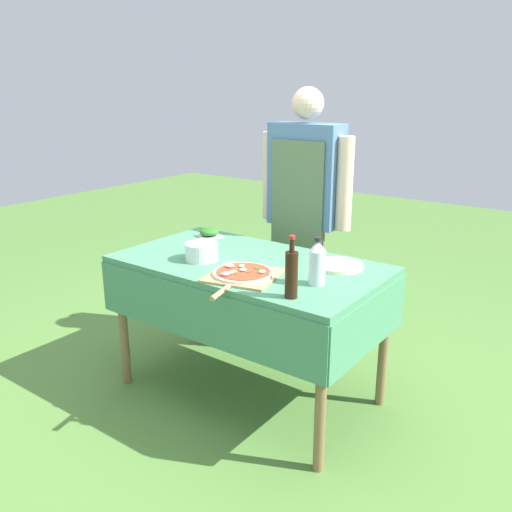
{
  "coord_description": "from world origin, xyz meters",
  "views": [
    {
      "loc": [
        1.67,
        -2.2,
        1.69
      ],
      "look_at": [
        0.05,
        0.0,
        0.84
      ],
      "focal_mm": 38.0,
      "sensor_mm": 36.0,
      "label": 1
    }
  ],
  "objects_px": {
    "pizza_on_peel": "(242,274)",
    "mixing_tub": "(201,252)",
    "prep_table": "(249,279)",
    "plate_stack": "(338,265)",
    "water_bottle": "(317,263)",
    "herb_container": "(209,232)",
    "person_cook": "(305,201)",
    "oil_bottle": "(291,273)"
  },
  "relations": [
    {
      "from": "herb_container",
      "to": "plate_stack",
      "type": "relative_size",
      "value": 0.77
    },
    {
      "from": "pizza_on_peel",
      "to": "prep_table",
      "type": "bearing_deg",
      "value": 106.62
    },
    {
      "from": "prep_table",
      "to": "pizza_on_peel",
      "type": "bearing_deg",
      "value": -59.94
    },
    {
      "from": "person_cook",
      "to": "prep_table",
      "type": "bearing_deg",
      "value": 95.89
    },
    {
      "from": "oil_bottle",
      "to": "person_cook",
      "type": "bearing_deg",
      "value": 118.52
    },
    {
      "from": "person_cook",
      "to": "herb_container",
      "type": "bearing_deg",
      "value": 45.25
    },
    {
      "from": "water_bottle",
      "to": "mixing_tub",
      "type": "relative_size",
      "value": 1.29
    },
    {
      "from": "pizza_on_peel",
      "to": "mixing_tub",
      "type": "distance_m",
      "value": 0.36
    },
    {
      "from": "person_cook",
      "to": "plate_stack",
      "type": "bearing_deg",
      "value": 134.98
    },
    {
      "from": "mixing_tub",
      "to": "prep_table",
      "type": "bearing_deg",
      "value": 30.06
    },
    {
      "from": "water_bottle",
      "to": "plate_stack",
      "type": "xyz_separation_m",
      "value": [
        -0.04,
        0.29,
        -0.1
      ]
    },
    {
      "from": "person_cook",
      "to": "oil_bottle",
      "type": "relative_size",
      "value": 5.94
    },
    {
      "from": "oil_bottle",
      "to": "plate_stack",
      "type": "relative_size",
      "value": 1.09
    },
    {
      "from": "prep_table",
      "to": "pizza_on_peel",
      "type": "xyz_separation_m",
      "value": [
        0.12,
        -0.22,
        0.11
      ]
    },
    {
      "from": "mixing_tub",
      "to": "pizza_on_peel",
      "type": "bearing_deg",
      "value": -14.18
    },
    {
      "from": "herb_container",
      "to": "plate_stack",
      "type": "distance_m",
      "value": 0.94
    },
    {
      "from": "person_cook",
      "to": "herb_container",
      "type": "height_order",
      "value": "person_cook"
    },
    {
      "from": "oil_bottle",
      "to": "water_bottle",
      "type": "height_order",
      "value": "oil_bottle"
    },
    {
      "from": "mixing_tub",
      "to": "plate_stack",
      "type": "relative_size",
      "value": 0.68
    },
    {
      "from": "oil_bottle",
      "to": "pizza_on_peel",
      "type": "bearing_deg",
      "value": 165.9
    },
    {
      "from": "person_cook",
      "to": "pizza_on_peel",
      "type": "xyz_separation_m",
      "value": [
        0.21,
        -0.92,
        -0.19
      ]
    },
    {
      "from": "water_bottle",
      "to": "mixing_tub",
      "type": "bearing_deg",
      "value": -176.65
    },
    {
      "from": "person_cook",
      "to": "herb_container",
      "type": "distance_m",
      "value": 0.64
    },
    {
      "from": "prep_table",
      "to": "plate_stack",
      "type": "xyz_separation_m",
      "value": [
        0.43,
        0.2,
        0.11
      ]
    },
    {
      "from": "herb_container",
      "to": "plate_stack",
      "type": "bearing_deg",
      "value": -3.87
    },
    {
      "from": "mixing_tub",
      "to": "plate_stack",
      "type": "height_order",
      "value": "mixing_tub"
    },
    {
      "from": "oil_bottle",
      "to": "herb_container",
      "type": "xyz_separation_m",
      "value": [
        -0.97,
        0.56,
        -0.09
      ]
    },
    {
      "from": "water_bottle",
      "to": "herb_container",
      "type": "relative_size",
      "value": 1.15
    },
    {
      "from": "mixing_tub",
      "to": "plate_stack",
      "type": "xyz_separation_m",
      "value": [
        0.65,
        0.33,
        -0.04
      ]
    },
    {
      "from": "oil_bottle",
      "to": "water_bottle",
      "type": "relative_size",
      "value": 1.23
    },
    {
      "from": "oil_bottle",
      "to": "plate_stack",
      "type": "distance_m",
      "value": 0.51
    },
    {
      "from": "plate_stack",
      "to": "prep_table",
      "type": "bearing_deg",
      "value": -155.45
    },
    {
      "from": "person_cook",
      "to": "pizza_on_peel",
      "type": "height_order",
      "value": "person_cook"
    },
    {
      "from": "prep_table",
      "to": "herb_container",
      "type": "relative_size",
      "value": 7.2
    },
    {
      "from": "person_cook",
      "to": "plate_stack",
      "type": "height_order",
      "value": "person_cook"
    },
    {
      "from": "prep_table",
      "to": "person_cook",
      "type": "distance_m",
      "value": 0.77
    },
    {
      "from": "water_bottle",
      "to": "herb_container",
      "type": "distance_m",
      "value": 1.04
    },
    {
      "from": "person_cook",
      "to": "pizza_on_peel",
      "type": "relative_size",
      "value": 3.2
    },
    {
      "from": "pizza_on_peel",
      "to": "water_bottle",
      "type": "relative_size",
      "value": 2.29
    },
    {
      "from": "pizza_on_peel",
      "to": "herb_container",
      "type": "height_order",
      "value": "herb_container"
    },
    {
      "from": "plate_stack",
      "to": "water_bottle",
      "type": "bearing_deg",
      "value": -82.77
    },
    {
      "from": "herb_container",
      "to": "mixing_tub",
      "type": "xyz_separation_m",
      "value": [
        0.28,
        -0.39,
        0.02
      ]
    }
  ]
}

